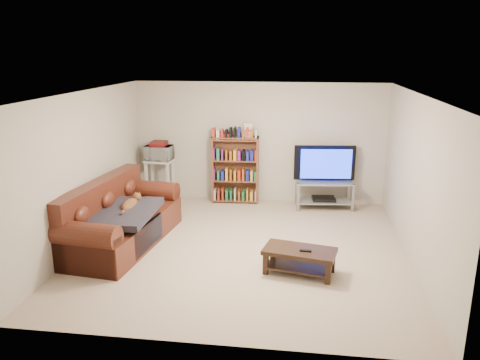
% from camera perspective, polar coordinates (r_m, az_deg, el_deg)
% --- Properties ---
extents(floor, '(5.00, 5.00, 0.00)m').
position_cam_1_polar(floor, '(7.40, 0.36, -8.34)').
color(floor, '#C6AE93').
rests_on(floor, ground).
extents(ceiling, '(5.00, 5.00, 0.00)m').
position_cam_1_polar(ceiling, '(6.79, 0.40, 10.51)').
color(ceiling, white).
rests_on(ceiling, ground).
extents(wall_back, '(5.00, 0.00, 5.00)m').
position_cam_1_polar(wall_back, '(9.42, 2.30, 4.56)').
color(wall_back, beige).
rests_on(wall_back, ground).
extents(wall_front, '(5.00, 0.00, 5.00)m').
position_cam_1_polar(wall_front, '(4.66, -3.52, -7.22)').
color(wall_front, beige).
rests_on(wall_front, ground).
extents(wall_left, '(0.00, 5.00, 5.00)m').
position_cam_1_polar(wall_left, '(7.71, -18.39, 1.27)').
color(wall_left, beige).
rests_on(wall_left, ground).
extents(wall_right, '(0.00, 5.00, 5.00)m').
position_cam_1_polar(wall_right, '(7.14, 20.71, -0.05)').
color(wall_right, beige).
rests_on(wall_right, ground).
extents(sofa, '(1.29, 2.48, 1.01)m').
position_cam_1_polar(sofa, '(7.72, -14.63, -5.04)').
color(sofa, '#4C1E13').
rests_on(sofa, floor).
extents(blanket, '(0.96, 1.22, 0.20)m').
position_cam_1_polar(blanket, '(7.42, -14.03, -3.92)').
color(blanket, '#28252F').
rests_on(blanket, sofa).
extents(cat, '(0.33, 0.67, 0.19)m').
position_cam_1_polar(cat, '(7.58, -13.30, -2.97)').
color(cat, brown).
rests_on(cat, sofa).
extents(coffee_table, '(1.06, 0.68, 0.36)m').
position_cam_1_polar(coffee_table, '(6.59, 7.27, -9.24)').
color(coffee_table, black).
rests_on(coffee_table, floor).
extents(remote, '(0.16, 0.05, 0.02)m').
position_cam_1_polar(remote, '(6.49, 8.00, -8.52)').
color(remote, black).
rests_on(remote, coffee_table).
extents(tv_stand, '(1.14, 0.60, 0.55)m').
position_cam_1_polar(tv_stand, '(9.24, 10.21, -1.21)').
color(tv_stand, '#999EA3').
rests_on(tv_stand, floor).
extents(television, '(1.19, 0.27, 0.68)m').
position_cam_1_polar(television, '(9.10, 10.37, 1.93)').
color(television, black).
rests_on(television, tv_stand).
extents(dvd_player, '(0.47, 0.35, 0.06)m').
position_cam_1_polar(dvd_player, '(9.29, 10.16, -2.27)').
color(dvd_player, black).
rests_on(dvd_player, tv_stand).
extents(bookshelf, '(0.95, 0.34, 1.35)m').
position_cam_1_polar(bookshelf, '(9.39, -0.58, 1.37)').
color(bookshelf, brown).
rests_on(bookshelf, floor).
extents(shelf_clutter, '(0.69, 0.24, 0.28)m').
position_cam_1_polar(shelf_clutter, '(9.24, 0.02, 5.94)').
color(shelf_clutter, silver).
rests_on(shelf_clutter, bookshelf).
extents(microwave_stand, '(0.57, 0.43, 0.86)m').
position_cam_1_polar(microwave_stand, '(9.64, -9.73, 0.65)').
color(microwave_stand, silver).
rests_on(microwave_stand, floor).
extents(microwave, '(0.56, 0.40, 0.29)m').
position_cam_1_polar(microwave, '(9.54, -9.85, 3.30)').
color(microwave, silver).
rests_on(microwave, microwave_stand).
extents(game_boxes, '(0.33, 0.30, 0.05)m').
position_cam_1_polar(game_boxes, '(9.50, -9.90, 4.31)').
color(game_boxes, maroon).
rests_on(game_boxes, microwave).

